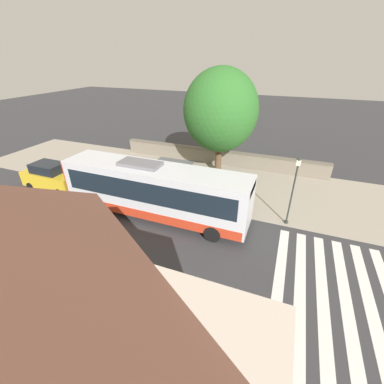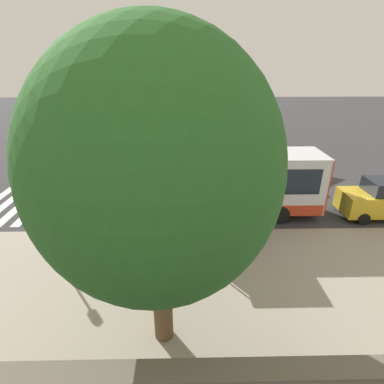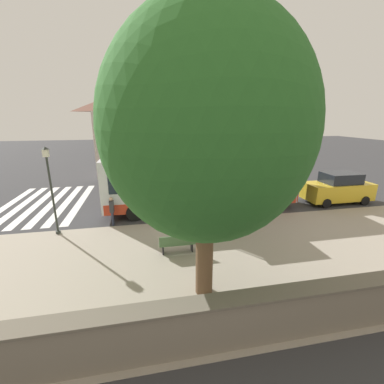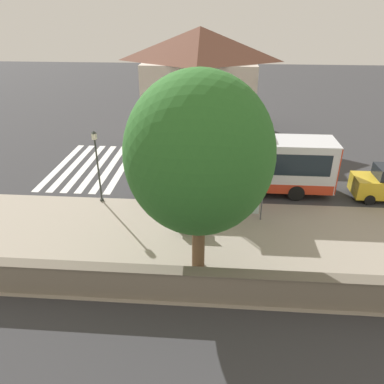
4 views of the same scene
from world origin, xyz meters
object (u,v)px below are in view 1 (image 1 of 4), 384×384
object	(u,v)px
bench	(214,182)
street_lamp_near	(294,186)
bus_shelter	(174,168)
pedestrian	(244,207)
parked_car_behind_bus	(51,177)
bus	(155,190)
shade_tree	(221,111)

from	to	relation	value
bench	street_lamp_near	world-z (taller)	street_lamp_near
bus_shelter	street_lamp_near	size ratio (longest dim) A/B	0.62
bus_shelter	pedestrian	distance (m)	6.04
street_lamp_near	parked_car_behind_bus	xyz separation A→B (m)	(1.71, -17.90, -1.64)
pedestrian	street_lamp_near	bearing A→B (deg)	103.02
bus	bus_shelter	bearing A→B (deg)	-177.27
bench	shade_tree	distance (m)	5.82
bus	parked_car_behind_bus	size ratio (longest dim) A/B	2.66
bus_shelter	shade_tree	distance (m)	6.30
parked_car_behind_bus	shade_tree	bearing A→B (deg)	123.59
bus_shelter	shade_tree	bearing A→B (deg)	157.54
bus	shade_tree	distance (m)	9.15
pedestrian	street_lamp_near	xyz separation A→B (m)	(-0.62, 2.70, 1.71)
shade_tree	parked_car_behind_bus	xyz separation A→B (m)	(7.67, -11.55, -4.52)
shade_tree	bench	bearing A→B (deg)	10.50
street_lamp_near	shade_tree	size ratio (longest dim) A/B	0.51
pedestrian	shade_tree	size ratio (longest dim) A/B	0.18
street_lamp_near	bus	bearing A→B (deg)	-74.82
bus	pedestrian	size ratio (longest dim) A/B	7.47
bus	pedestrian	world-z (taller)	bus
bus_shelter	street_lamp_near	world-z (taller)	street_lamp_near
pedestrian	shade_tree	xyz separation A→B (m)	(-6.59, -3.65, 4.59)
street_lamp_near	shade_tree	distance (m)	9.17
bus_shelter	shade_tree	xyz separation A→B (m)	(-4.90, 2.03, 3.41)
bench	shade_tree	size ratio (longest dim) A/B	0.18
parked_car_behind_bus	pedestrian	bearing A→B (deg)	94.07
street_lamp_near	bench	bearing A→B (deg)	-118.46
pedestrian	shade_tree	world-z (taller)	shade_tree
bus_shelter	pedestrian	bearing A→B (deg)	73.45
street_lamp_near	parked_car_behind_bus	bearing A→B (deg)	-84.56
bus	street_lamp_near	size ratio (longest dim) A/B	2.72
bus	bus_shelter	xyz separation A→B (m)	(-3.29, -0.16, 0.22)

